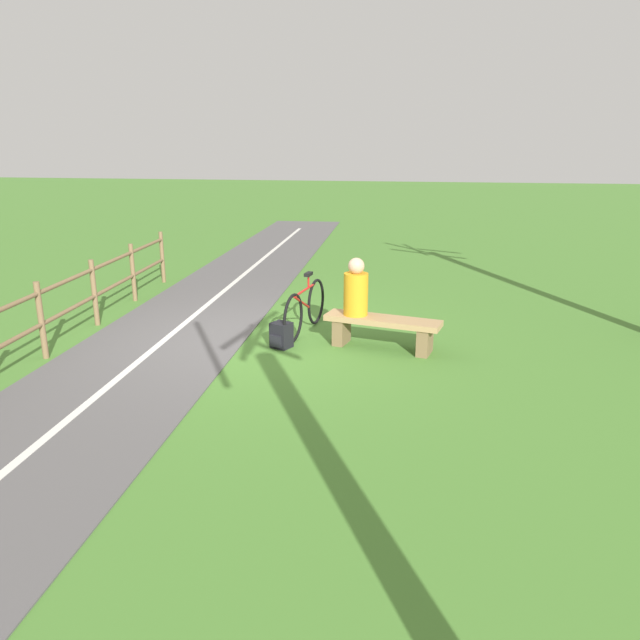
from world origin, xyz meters
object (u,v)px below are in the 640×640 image
object	(u,v)px
person_seated	(356,290)
backpack	(281,335)
bench	(382,327)
bicycle	(305,308)

from	to	relation	value
person_seated	backpack	size ratio (longest dim) A/B	2.24
person_seated	bench	bearing A→B (deg)	-180.00
bench	bicycle	size ratio (longest dim) A/B	0.97
bench	backpack	bearing A→B (deg)	21.01
bench	person_seated	bearing A→B (deg)	0.00
bicycle	backpack	world-z (taller)	bicycle
person_seated	bicycle	distance (m)	1.04
bench	bicycle	world-z (taller)	bicycle
person_seated	bicycle	bearing A→B (deg)	-16.71
bench	bicycle	distance (m)	1.33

